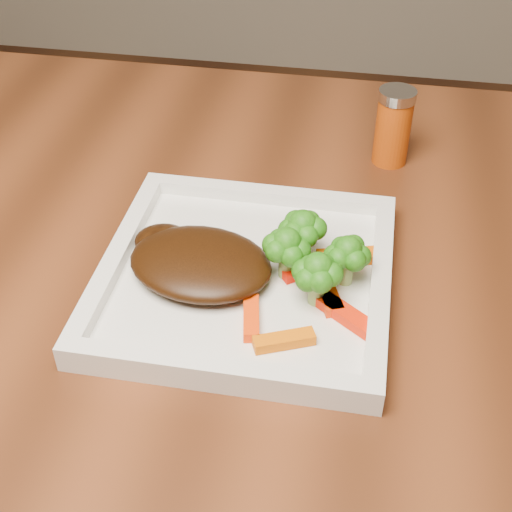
% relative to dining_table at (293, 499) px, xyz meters
% --- Properties ---
extents(dining_table, '(1.60, 0.90, 0.75)m').
position_rel_dining_table_xyz_m(dining_table, '(0.00, 0.00, 0.00)').
color(dining_table, '#602E16').
rests_on(dining_table, floor).
extents(plate, '(0.27, 0.27, 0.01)m').
position_rel_dining_table_xyz_m(plate, '(-0.06, -0.01, 0.38)').
color(plate, white).
rests_on(plate, dining_table).
extents(steak, '(0.15, 0.13, 0.03)m').
position_rel_dining_table_xyz_m(steak, '(-0.10, -0.02, 0.40)').
color(steak, black).
rests_on(steak, plate).
extents(broccoli_0, '(0.06, 0.06, 0.07)m').
position_rel_dining_table_xyz_m(broccoli_0, '(-0.01, 0.02, 0.42)').
color(broccoli_0, '#126D12').
rests_on(broccoli_0, plate).
extents(broccoli_1, '(0.06, 0.06, 0.06)m').
position_rel_dining_table_xyz_m(broccoli_1, '(0.04, -0.00, 0.42)').
color(broccoli_1, '#1D6611').
rests_on(broccoli_1, plate).
extents(broccoli_2, '(0.06, 0.06, 0.06)m').
position_rel_dining_table_xyz_m(broccoli_2, '(0.01, -0.04, 0.42)').
color(broccoli_2, '#115E0F').
rests_on(broccoli_2, plate).
extents(broccoli_3, '(0.06, 0.06, 0.06)m').
position_rel_dining_table_xyz_m(broccoli_3, '(-0.02, -0.01, 0.42)').
color(broccoli_3, '#137716').
rests_on(broccoli_3, plate).
extents(carrot_0, '(0.05, 0.03, 0.01)m').
position_rel_dining_table_xyz_m(carrot_0, '(-0.01, -0.09, 0.39)').
color(carrot_0, '#DA6103').
rests_on(carrot_0, plate).
extents(carrot_1, '(0.06, 0.05, 0.01)m').
position_rel_dining_table_xyz_m(carrot_1, '(0.04, -0.06, 0.39)').
color(carrot_1, red).
rests_on(carrot_1, plate).
extents(carrot_2, '(0.02, 0.05, 0.01)m').
position_rel_dining_table_xyz_m(carrot_2, '(-0.04, -0.07, 0.39)').
color(carrot_2, '#FC3A04').
rests_on(carrot_2, plate).
extents(carrot_3, '(0.07, 0.03, 0.01)m').
position_rel_dining_table_xyz_m(carrot_3, '(0.04, 0.03, 0.39)').
color(carrot_3, '#CA5203').
rests_on(carrot_3, plate).
extents(carrot_5, '(0.04, 0.06, 0.01)m').
position_rel_dining_table_xyz_m(carrot_5, '(0.02, -0.03, 0.39)').
color(carrot_5, '#EB3203').
rests_on(carrot_5, plate).
extents(carrot_6, '(0.05, 0.04, 0.01)m').
position_rel_dining_table_xyz_m(carrot_6, '(0.00, 0.00, 0.39)').
color(carrot_6, '#FF1804').
rests_on(carrot_6, plate).
extents(spice_shaker, '(0.05, 0.05, 0.09)m').
position_rel_dining_table_xyz_m(spice_shaker, '(0.07, 0.24, 0.42)').
color(spice_shaker, '#B14109').
rests_on(spice_shaker, dining_table).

